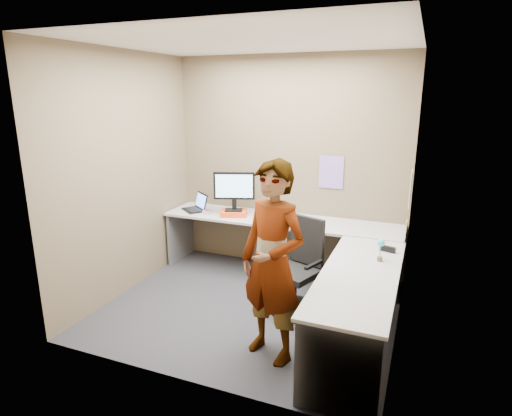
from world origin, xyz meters
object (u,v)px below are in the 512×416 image
at_px(desk, 300,250).
at_px(monitor, 234,188).
at_px(person, 273,263).
at_px(office_chair, 298,274).

bearing_deg(desk, monitor, 152.55).
relative_size(desk, person, 1.72).
relative_size(desk, monitor, 5.96).
xyz_separation_m(monitor, office_chair, (1.07, -0.75, -0.68)).
height_order(desk, person, person).
bearing_deg(person, office_chair, 112.43).
bearing_deg(monitor, person, -75.47).
bearing_deg(desk, office_chair, -78.32).
xyz_separation_m(desk, monitor, (-1.03, 0.53, 0.50)).
relative_size(desk, office_chair, 3.04).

